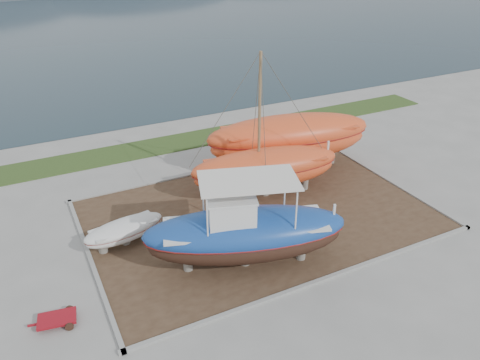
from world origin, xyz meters
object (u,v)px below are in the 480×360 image
blue_caique (246,224)px  white_dinghy (125,233)px  red_trailer (57,321)px  orange_sailboat (267,128)px  orange_bare_hull (289,143)px

blue_caique → white_dinghy: (-4.56, 4.14, -1.61)m
red_trailer → orange_sailboat: bearing=32.1°
white_dinghy → red_trailer: size_ratio=1.85×
orange_sailboat → orange_bare_hull: bearing=47.5°
blue_caique → orange_bare_hull: size_ratio=0.86×
orange_bare_hull → red_trailer: 17.35m
blue_caique → red_trailer: (-8.38, 0.05, -2.13)m
white_dinghy → orange_bare_hull: orange_bare_hull is taller
white_dinghy → orange_bare_hull: (11.68, 3.52, 1.15)m
blue_caique → orange_sailboat: orange_sailboat is taller
blue_caique → orange_bare_hull: bearing=65.0°
orange_sailboat → orange_bare_hull: 4.61m
orange_sailboat → red_trailer: 14.08m
white_dinghy → red_trailer: (-3.82, -4.09, -0.52)m
white_dinghy → orange_bare_hull: bearing=6.6°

